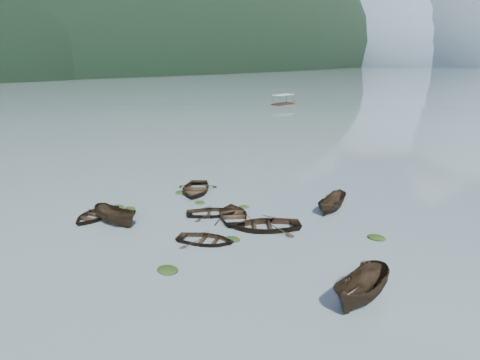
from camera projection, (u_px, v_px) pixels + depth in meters
The scene contains 21 objects.
ground_plane at pixel (120, 252), 26.55m from camera, with size 2400.00×2400.00×0.00m, color slate.
left_ridge_far at pixel (45, 69), 501.73m from camera, with size 560.00×1400.00×380.00m, color black.
haze_mtn_a at pixel (412, 65), 861.00m from camera, with size 520.00×520.00×280.00m, color #475666.
rowboat_0 at pixel (95, 218), 32.28m from camera, with size 3.00×4.20×0.87m, color black.
rowboat_1 at pixel (212, 215), 32.84m from camera, with size 2.82×3.95×0.82m, color black.
rowboat_2 at pixel (117, 224), 31.04m from camera, with size 1.56×4.15×1.60m, color black.
rowboat_3 at pixel (234, 218), 32.34m from camera, with size 3.19×4.47×0.93m, color black.
rowboat_4 at pixel (206, 243), 27.93m from camera, with size 2.76×3.87×0.80m, color black.
rowboat_5 at pixel (361, 302), 21.10m from camera, with size 1.73×4.61×1.78m, color black.
rowboat_6 at pixel (195, 193), 38.41m from camera, with size 3.65×5.11×1.06m, color black.
rowboat_7 at pixel (265, 229), 30.18m from camera, with size 3.53×4.94×1.02m, color black.
rowboat_8 at pixel (331, 211), 33.80m from camera, with size 1.47×3.91×1.51m, color black.
weed_clump_0 at pixel (118, 207), 34.62m from camera, with size 1.01×0.82×0.22m, color black.
weed_clump_1 at pixel (130, 209), 34.23m from camera, with size 0.94×0.75×0.21m, color black.
weed_clump_2 at pixel (168, 271), 24.15m from camera, with size 1.32×1.06×0.29m, color black.
weed_clump_3 at pixel (244, 207), 34.61m from camera, with size 0.86×0.73×0.19m, color black.
weed_clump_4 at pixel (232, 240), 28.33m from camera, with size 1.11×0.88×0.23m, color black.
weed_clump_5 at pixel (181, 193), 38.23m from camera, with size 1.12×0.91×0.24m, color black.
weed_clump_6 at pixel (200, 203), 35.62m from camera, with size 0.93×0.78×0.19m, color black.
weed_clump_7 at pixel (376, 238), 28.57m from camera, with size 1.22×0.97×0.27m, color black.
pontoon_left at pixel (283, 105), 112.84m from camera, with size 2.72×6.52×2.50m, color black, non-canonical shape.
Camera 1 is at (20.93, -14.46, 11.55)m, focal length 32.00 mm.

